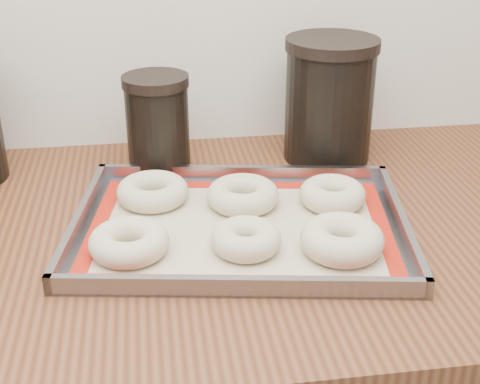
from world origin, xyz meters
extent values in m
cube|color=brown|center=(0.00, 1.68, 0.88)|extent=(3.06, 0.68, 0.04)
cube|color=gray|center=(0.02, 1.65, 0.90)|extent=(0.51, 0.40, 0.00)
cube|color=gray|center=(0.05, 1.81, 0.91)|extent=(0.46, 0.08, 0.02)
cube|color=gray|center=(-0.01, 1.49, 0.91)|extent=(0.46, 0.08, 0.02)
cube|color=gray|center=(-0.20, 1.68, 0.91)|extent=(0.06, 0.33, 0.02)
cube|color=gray|center=(0.24, 1.61, 0.91)|extent=(0.06, 0.33, 0.02)
cube|color=#C6B793|center=(0.02, 1.65, 0.90)|extent=(0.46, 0.35, 0.00)
cube|color=#B0190B|center=(0.04, 1.78, 0.91)|extent=(0.42, 0.09, 0.00)
cube|color=#B0190B|center=(0.00, 1.52, 0.91)|extent=(0.42, 0.09, 0.00)
cube|color=#B0190B|center=(-0.18, 1.68, 0.91)|extent=(0.06, 0.25, 0.00)
cube|color=#B0190B|center=(0.22, 1.62, 0.91)|extent=(0.06, 0.25, 0.00)
torus|color=beige|center=(-0.13, 1.60, 0.92)|extent=(0.10, 0.10, 0.04)
torus|color=beige|center=(0.02, 1.58, 0.92)|extent=(0.11, 0.11, 0.04)
torus|color=beige|center=(0.14, 1.56, 0.92)|extent=(0.13, 0.13, 0.04)
torus|color=beige|center=(-0.10, 1.74, 0.92)|extent=(0.12, 0.12, 0.03)
torus|color=beige|center=(0.03, 1.71, 0.92)|extent=(0.13, 0.13, 0.04)
torus|color=beige|center=(0.17, 1.69, 0.92)|extent=(0.12, 0.12, 0.04)
cylinder|color=black|center=(-0.08, 1.87, 0.97)|extent=(0.10, 0.10, 0.15)
cylinder|color=black|center=(-0.08, 1.87, 1.06)|extent=(0.11, 0.11, 0.02)
cylinder|color=black|center=(0.21, 1.88, 0.99)|extent=(0.15, 0.15, 0.19)
cylinder|color=black|center=(0.21, 1.88, 1.10)|extent=(0.15, 0.15, 0.02)
camera|label=1|loc=(-0.10, 0.84, 1.36)|focal=50.00mm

